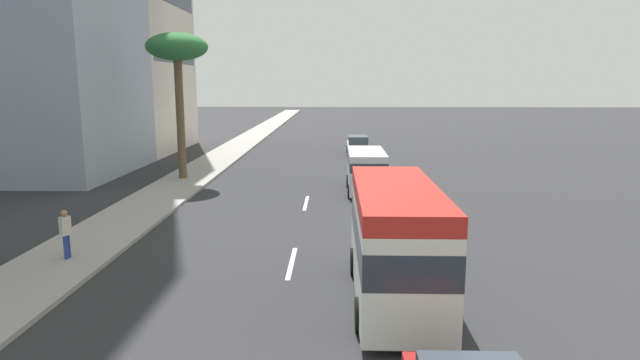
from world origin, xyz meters
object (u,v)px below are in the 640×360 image
(van_lead, at_px, (366,169))
(pedestrian_mid_block, at_px, (66,232))
(palm_tree, at_px, (177,52))
(car_third, at_px, (358,146))
(minibus_second, at_px, (395,238))

(van_lead, bearing_deg, pedestrian_mid_block, 138.12)
(van_lead, relative_size, palm_tree, 0.56)
(car_third, relative_size, pedestrian_mid_block, 2.72)
(van_lead, distance_m, car_third, 15.55)
(minibus_second, xyz_separation_m, pedestrian_mid_block, (2.77, 10.60, -0.70))
(van_lead, relative_size, car_third, 1.10)
(van_lead, relative_size, pedestrian_mid_block, 2.98)
(minibus_second, relative_size, pedestrian_mid_block, 4.06)
(car_third, relative_size, palm_tree, 0.52)
(car_third, distance_m, palm_tree, 18.04)
(van_lead, bearing_deg, car_third, -0.74)
(van_lead, bearing_deg, minibus_second, 179.72)
(van_lead, distance_m, minibus_second, 14.69)
(car_third, bearing_deg, minibus_second, 179.48)
(minibus_second, bearing_deg, car_third, -0.52)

